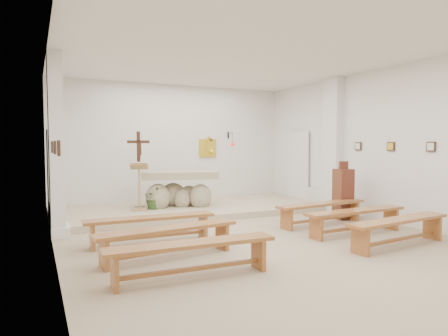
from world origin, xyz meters
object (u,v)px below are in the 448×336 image
donation_pedestal (343,194)px  bench_left_second (168,235)px  bench_right_front (322,208)px  bench_right_second (356,216)px  lectern (139,186)px  crucifix_stand (139,164)px  bench_left_front (151,223)px  bench_right_third (399,226)px  bench_left_third (192,251)px  altar (179,192)px

donation_pedestal → bench_left_second: size_ratio=0.59×
bench_right_front → bench_right_second: size_ratio=1.01×
lectern → bench_left_second: lectern is taller
crucifix_stand → bench_left_front: 3.25m
lectern → bench_left_second: bearing=-81.4°
donation_pedestal → bench_right_third: donation_pedestal is taller
donation_pedestal → bench_right_third: size_ratio=0.59×
bench_left_third → bench_left_second: bearing=91.6°
donation_pedestal → bench_left_third: 5.31m
bench_right_front → bench_right_third: bearing=-96.0°
bench_right_third → crucifix_stand: bearing=116.5°
lectern → bench_right_third: (3.36, -4.80, -0.37)m
lectern → bench_right_second: size_ratio=0.52×
crucifix_stand → bench_left_second: (-0.53, -4.11, -0.90)m
bench_right_second → bench_left_third: bearing=-167.0°
lectern → crucifix_stand: size_ratio=0.62×
lectern → bench_left_front: (-0.46, -2.74, -0.37)m
crucifix_stand → bench_right_front: (3.29, -3.08, -0.90)m
bench_right_front → bench_left_third: size_ratio=1.01×
donation_pedestal → bench_right_front: 1.00m
crucifix_stand → bench_right_second: bearing=-61.5°
donation_pedestal → crucifix_stand: bearing=151.9°
altar → lectern: 1.10m
altar → bench_left_third: bearing=-94.5°
lectern → bench_left_second: (-0.46, -3.77, -0.37)m
bench_left_front → bench_right_third: bearing=-27.0°
bench_right_second → donation_pedestal: bearing=54.4°
altar → bench_right_front: 3.70m
donation_pedestal → bench_right_front: size_ratio=0.59×
bench_left_front → bench_right_third: same height
bench_left_front → bench_right_front: bearing=1.3°
bench_right_second → bench_right_front: bearing=88.0°
bench_left_second → donation_pedestal: bearing=8.3°
bench_right_front → bench_left_third: same height
bench_right_second → bench_right_third: bearing=-92.0°
bench_left_second → bench_left_third: size_ratio=1.01×
bench_left_front → bench_left_third: size_ratio=1.00×
crucifix_stand → donation_pedestal: bearing=-43.3°
crucifix_stand → donation_pedestal: 5.05m
bench_left_front → bench_right_front: size_ratio=0.99×
lectern → bench_right_front: 4.36m
donation_pedestal → bench_right_second: 1.66m
bench_left_front → bench_right_second: (3.82, -1.03, 0.00)m
bench_right_front → bench_left_third: (-3.82, -2.06, 0.00)m
crucifix_stand → bench_right_third: 6.16m
lectern → bench_right_second: (3.36, -3.77, -0.37)m
donation_pedestal → bench_right_second: donation_pedestal is taller
lectern → bench_left_front: 2.81m
bench_right_front → bench_right_third: (0.00, -2.06, 0.00)m
bench_left_front → bench_right_third: 4.34m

